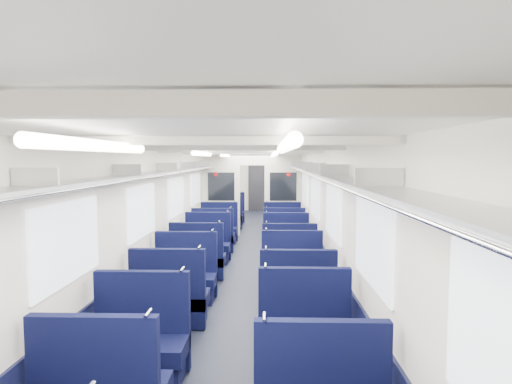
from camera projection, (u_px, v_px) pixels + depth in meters
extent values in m
cube|color=black|center=(247.00, 261.00, 9.16)|extent=(2.80, 18.00, 0.01)
cube|color=white|center=(247.00, 151.00, 8.98)|extent=(2.80, 18.00, 0.01)
cube|color=silver|center=(181.00, 206.00, 9.11)|extent=(0.02, 18.00, 2.35)
cube|color=black|center=(183.00, 244.00, 9.17)|extent=(0.03, 17.90, 0.70)
cube|color=silver|center=(313.00, 207.00, 9.03)|extent=(0.02, 18.00, 2.35)
cube|color=black|center=(312.00, 245.00, 9.10)|extent=(0.03, 17.90, 0.70)
cube|color=silver|center=(257.00, 183.00, 18.04)|extent=(2.80, 0.02, 2.35)
cube|color=#B2B5BA|center=(189.00, 169.00, 9.04)|extent=(0.34, 17.40, 0.04)
cylinder|color=silver|center=(198.00, 170.00, 9.04)|extent=(0.02, 17.40, 0.02)
cube|color=#B2B5BA|center=(35.00, 177.00, 3.06)|extent=(0.34, 0.03, 0.14)
cube|color=#B2B5BA|center=(127.00, 170.00, 5.05)|extent=(0.34, 0.03, 0.14)
cube|color=#B2B5BA|center=(167.00, 167.00, 7.04)|extent=(0.34, 0.03, 0.14)
cube|color=#B2B5BA|center=(189.00, 165.00, 9.04)|extent=(0.34, 0.03, 0.14)
cube|color=#B2B5BA|center=(203.00, 164.00, 11.03)|extent=(0.34, 0.03, 0.14)
cube|color=#B2B5BA|center=(213.00, 163.00, 13.02)|extent=(0.34, 0.03, 0.14)
cube|color=#B2B5BA|center=(221.00, 163.00, 15.02)|extent=(0.34, 0.03, 0.14)
cube|color=#B2B5BA|center=(226.00, 162.00, 17.01)|extent=(0.34, 0.03, 0.14)
cube|color=#B2B5BA|center=(305.00, 169.00, 8.97)|extent=(0.34, 17.40, 0.04)
cylinder|color=silver|center=(296.00, 170.00, 8.98)|extent=(0.02, 17.40, 0.02)
cube|color=#B2B5BA|center=(379.00, 178.00, 2.99)|extent=(0.34, 0.03, 0.14)
cube|color=#B2B5BA|center=(334.00, 170.00, 4.98)|extent=(0.34, 0.03, 0.14)
cube|color=#B2B5BA|center=(315.00, 167.00, 6.98)|extent=(0.34, 0.03, 0.14)
cube|color=#B2B5BA|center=(305.00, 165.00, 8.97)|extent=(0.34, 0.03, 0.14)
cube|color=#B2B5BA|center=(298.00, 164.00, 10.96)|extent=(0.34, 0.03, 0.14)
cube|color=#B2B5BA|center=(293.00, 163.00, 12.95)|extent=(0.34, 0.03, 0.14)
cube|color=#B2B5BA|center=(290.00, 163.00, 14.95)|extent=(0.34, 0.03, 0.14)
cube|color=#B2B5BA|center=(287.00, 162.00, 16.94)|extent=(0.34, 0.03, 0.14)
cube|color=white|center=(68.00, 242.00, 3.91)|extent=(0.02, 1.30, 0.75)
cube|color=white|center=(142.00, 211.00, 6.20)|extent=(0.02, 1.30, 0.75)
cube|color=white|center=(176.00, 197.00, 8.49)|extent=(0.02, 1.30, 0.75)
cube|color=white|center=(196.00, 189.00, 10.78)|extent=(0.02, 1.30, 0.75)
cube|color=white|center=(210.00, 183.00, 13.57)|extent=(0.02, 1.30, 0.75)
cube|color=white|center=(219.00, 179.00, 15.87)|extent=(0.02, 1.30, 0.75)
cube|color=white|center=(372.00, 244.00, 3.83)|extent=(0.02, 1.30, 0.75)
cube|color=white|center=(333.00, 212.00, 6.12)|extent=(0.02, 1.30, 0.75)
cube|color=white|center=(315.00, 198.00, 8.41)|extent=(0.02, 1.30, 0.75)
cube|color=white|center=(305.00, 189.00, 10.71)|extent=(0.02, 1.30, 0.75)
cube|color=white|center=(297.00, 183.00, 13.50)|extent=(0.02, 1.30, 0.75)
cube|color=white|center=(293.00, 179.00, 15.79)|extent=(0.02, 1.30, 0.75)
cube|color=silver|center=(80.00, 105.00, 1.01)|extent=(2.70, 0.06, 0.06)
cube|color=silver|center=(205.00, 141.00, 3.00)|extent=(2.70, 0.06, 0.06)
cube|color=silver|center=(230.00, 148.00, 5.00)|extent=(2.70, 0.06, 0.06)
cube|color=silver|center=(241.00, 151.00, 6.99)|extent=(2.70, 0.06, 0.06)
cube|color=silver|center=(247.00, 153.00, 8.98)|extent=(2.70, 0.06, 0.06)
cube|color=silver|center=(251.00, 154.00, 10.97)|extent=(2.70, 0.06, 0.06)
cube|color=silver|center=(253.00, 155.00, 12.97)|extent=(2.70, 0.06, 0.06)
cube|color=silver|center=(255.00, 155.00, 14.96)|extent=(2.70, 0.06, 0.06)
cube|color=silver|center=(257.00, 156.00, 16.95)|extent=(2.70, 0.06, 0.06)
cylinder|color=white|center=(100.00, 146.00, 2.52)|extent=(0.07, 1.60, 0.07)
cylinder|color=white|center=(203.00, 154.00, 6.51)|extent=(0.07, 1.60, 0.07)
cylinder|color=white|center=(225.00, 155.00, 10.00)|extent=(0.07, 1.60, 0.07)
cylinder|color=white|center=(239.00, 156.00, 14.48)|extent=(0.07, 1.60, 0.07)
cylinder|color=white|center=(286.00, 146.00, 2.49)|extent=(0.07, 1.60, 0.07)
cylinder|color=white|center=(275.00, 154.00, 6.48)|extent=(0.07, 1.60, 0.07)
cylinder|color=white|center=(272.00, 155.00, 9.97)|extent=(0.07, 1.60, 0.07)
cylinder|color=white|center=(271.00, 156.00, 14.45)|extent=(0.07, 1.60, 0.07)
cube|color=black|center=(257.00, 187.00, 17.99)|extent=(0.75, 0.06, 2.00)
cube|color=silver|center=(221.00, 194.00, 12.15)|extent=(1.05, 0.08, 2.35)
cube|color=black|center=(221.00, 187.00, 12.08)|extent=(0.76, 0.02, 0.80)
cylinder|color=red|center=(216.00, 174.00, 12.05)|extent=(0.12, 0.01, 0.12)
cube|color=silver|center=(283.00, 194.00, 12.10)|extent=(1.05, 0.08, 2.35)
cube|color=black|center=(283.00, 187.00, 12.03)|extent=(0.76, 0.02, 0.80)
cylinder|color=red|center=(289.00, 174.00, 11.99)|extent=(0.12, 0.01, 0.12)
cube|color=silver|center=(252.00, 159.00, 12.04)|extent=(0.70, 0.08, 0.35)
cube|color=black|center=(94.00, 384.00, 3.14)|extent=(0.97, 0.09, 1.03)
cylinder|color=silver|center=(148.00, 313.00, 3.09)|extent=(0.02, 0.15, 0.02)
cylinder|color=silver|center=(264.00, 317.00, 3.01)|extent=(0.02, 0.15, 0.02)
cube|color=black|center=(137.00, 349.00, 4.18)|extent=(0.97, 0.51, 0.17)
cube|color=black|center=(138.00, 369.00, 4.19)|extent=(0.89, 0.40, 0.25)
cube|color=black|center=(143.00, 320.00, 4.37)|extent=(0.97, 0.09, 1.03)
cylinder|color=silver|center=(182.00, 269.00, 4.31)|extent=(0.02, 0.15, 0.02)
cube|color=black|center=(306.00, 343.00, 4.30)|extent=(0.97, 0.51, 0.17)
cube|color=black|center=(306.00, 363.00, 4.32)|extent=(0.89, 0.40, 0.25)
cube|color=black|center=(304.00, 316.00, 4.49)|extent=(0.97, 0.09, 1.03)
cylinder|color=silver|center=(265.00, 265.00, 4.46)|extent=(0.02, 0.15, 0.02)
cube|color=black|center=(171.00, 299.00, 5.65)|extent=(0.97, 0.51, 0.17)
cube|color=black|center=(172.00, 314.00, 5.67)|extent=(0.89, 0.40, 0.25)
cube|color=black|center=(167.00, 289.00, 5.43)|extent=(0.97, 0.09, 1.03)
cylinder|color=silver|center=(199.00, 247.00, 5.38)|extent=(0.02, 0.15, 0.02)
cube|color=black|center=(297.00, 300.00, 5.60)|extent=(0.97, 0.51, 0.17)
cube|color=black|center=(297.00, 316.00, 5.61)|extent=(0.89, 0.40, 0.25)
cube|color=black|center=(298.00, 290.00, 5.38)|extent=(0.97, 0.09, 1.03)
cylinder|color=silver|center=(266.00, 248.00, 5.35)|extent=(0.02, 0.15, 0.02)
cube|color=black|center=(184.00, 281.00, 6.51)|extent=(0.97, 0.51, 0.17)
cube|color=black|center=(184.00, 294.00, 6.53)|extent=(0.89, 0.40, 0.25)
cube|color=black|center=(187.00, 264.00, 6.70)|extent=(0.97, 0.09, 1.03)
cylinder|color=silver|center=(212.00, 230.00, 6.65)|extent=(0.02, 0.15, 0.02)
cube|color=black|center=(293.00, 278.00, 6.63)|extent=(0.97, 0.51, 0.17)
cube|color=black|center=(292.00, 292.00, 6.64)|extent=(0.89, 0.40, 0.25)
cube|color=black|center=(292.00, 262.00, 6.82)|extent=(0.97, 0.09, 1.03)
cylinder|color=silver|center=(266.00, 229.00, 6.79)|extent=(0.02, 0.15, 0.02)
cube|color=black|center=(198.00, 260.00, 7.85)|extent=(0.97, 0.51, 0.17)
cube|color=black|center=(198.00, 271.00, 7.87)|extent=(0.89, 0.40, 0.25)
cube|color=black|center=(196.00, 251.00, 7.63)|extent=(0.97, 0.09, 1.03)
cylinder|color=silver|center=(219.00, 222.00, 7.58)|extent=(0.02, 0.15, 0.02)
cube|color=black|center=(289.00, 261.00, 7.76)|extent=(0.97, 0.51, 0.17)
cube|color=black|center=(289.00, 272.00, 7.77)|extent=(0.89, 0.40, 0.25)
cube|color=black|center=(290.00, 252.00, 7.54)|extent=(0.97, 0.09, 1.03)
cylinder|color=silver|center=(266.00, 222.00, 7.50)|extent=(0.02, 0.15, 0.02)
cube|color=black|center=(207.00, 247.00, 8.94)|extent=(0.97, 0.51, 0.17)
cube|color=black|center=(207.00, 257.00, 8.96)|extent=(0.89, 0.40, 0.25)
cube|color=black|center=(208.00, 236.00, 9.13)|extent=(0.97, 0.09, 1.03)
cylinder|color=silver|center=(227.00, 211.00, 9.08)|extent=(0.02, 0.15, 0.02)
cube|color=black|center=(286.00, 248.00, 8.87)|extent=(0.97, 0.51, 0.17)
cube|color=black|center=(286.00, 258.00, 8.89)|extent=(0.89, 0.40, 0.25)
cube|color=black|center=(286.00, 237.00, 9.07)|extent=(0.97, 0.09, 1.03)
cylinder|color=silver|center=(267.00, 211.00, 9.03)|extent=(0.02, 0.15, 0.02)
cube|color=black|center=(214.00, 238.00, 10.07)|extent=(0.97, 0.51, 0.17)
cube|color=black|center=(214.00, 246.00, 10.08)|extent=(0.89, 0.40, 0.25)
cube|color=black|center=(212.00, 230.00, 9.84)|extent=(0.97, 0.09, 1.03)
cylinder|color=silver|center=(230.00, 207.00, 9.79)|extent=(0.02, 0.15, 0.02)
cube|color=black|center=(284.00, 237.00, 10.15)|extent=(0.97, 0.51, 0.17)
cube|color=black|center=(284.00, 246.00, 10.16)|extent=(0.89, 0.40, 0.25)
cube|color=black|center=(284.00, 230.00, 9.92)|extent=(0.97, 0.09, 1.03)
cylinder|color=silver|center=(267.00, 207.00, 9.89)|extent=(0.02, 0.15, 0.02)
cube|color=black|center=(219.00, 231.00, 11.05)|extent=(0.97, 0.51, 0.17)
cube|color=black|center=(219.00, 238.00, 11.07)|extent=(0.89, 0.40, 0.25)
cube|color=black|center=(219.00, 222.00, 11.24)|extent=(0.97, 0.09, 1.03)
cylinder|color=silver|center=(235.00, 201.00, 11.19)|extent=(0.02, 0.15, 0.02)
cube|color=black|center=(283.00, 230.00, 11.07)|extent=(0.97, 0.51, 0.17)
cube|color=black|center=(283.00, 238.00, 11.08)|extent=(0.89, 0.40, 0.25)
cube|color=black|center=(282.00, 221.00, 11.26)|extent=(0.97, 0.09, 1.03)
cylinder|color=silver|center=(267.00, 201.00, 11.23)|extent=(0.02, 0.15, 0.02)
cube|color=black|center=(227.00, 218.00, 13.37)|extent=(0.97, 0.51, 0.17)
cube|color=black|center=(227.00, 225.00, 13.39)|extent=(0.89, 0.40, 0.25)
cube|color=black|center=(226.00, 212.00, 13.15)|extent=(0.97, 0.09, 1.03)
cylinder|color=silver|center=(240.00, 195.00, 13.10)|extent=(0.02, 0.15, 0.02)
cube|color=black|center=(280.00, 218.00, 13.35)|extent=(0.97, 0.51, 0.17)
cube|color=black|center=(280.00, 225.00, 13.36)|extent=(0.89, 0.40, 0.25)
cube|color=black|center=(280.00, 213.00, 13.13)|extent=(0.97, 0.09, 1.03)
cylinder|color=silver|center=(267.00, 195.00, 13.10)|extent=(0.02, 0.15, 0.02)
cube|color=black|center=(230.00, 214.00, 14.33)|extent=(0.97, 0.51, 0.17)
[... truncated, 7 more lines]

